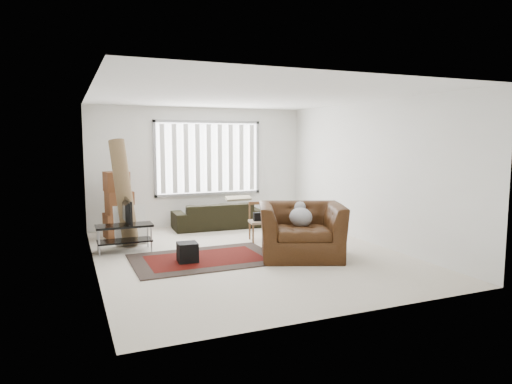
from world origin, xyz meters
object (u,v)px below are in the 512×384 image
Objects in this scene: side_chair at (260,219)px; moving_boxes at (119,207)px; armchair at (301,227)px; tv_stand at (124,232)px; sofa at (217,211)px.

moving_boxes is at bearing 162.09° from side_chair.
tv_stand is at bearing 172.89° from armchair.
side_chair is (0.38, -1.55, 0.04)m from sofa.
armchair is at bearing -46.26° from moving_boxes.
side_chair is (2.56, -0.10, 0.07)m from tv_stand.
sofa is 1.59m from side_chair.
armchair reaches higher than side_chair.
tv_stand is 0.50× the size of sofa.
sofa is at bearing 33.53° from tv_stand.
sofa is 1.12× the size of armchair.
armchair is (2.72, -1.51, 0.17)m from tv_stand.
side_chair is (2.51, -1.38, -0.20)m from moving_boxes.
armchair reaches higher than sofa.
moving_boxes is at bearing 6.83° from sofa.
sofa is 2.60× the size of side_chair.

